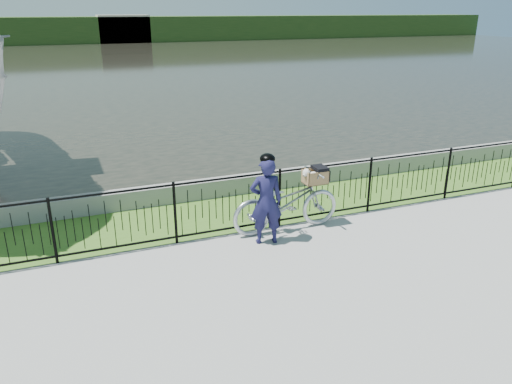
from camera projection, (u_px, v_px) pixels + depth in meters
name	position (u px, v px, depth m)	size (l,w,h in m)	color
ground	(263.00, 274.00, 7.85)	(120.00, 120.00, 0.00)	gray
grass_strip	(214.00, 214.00, 10.12)	(60.00, 2.00, 0.01)	#426C21
water	(91.00, 65.00, 36.60)	(120.00, 120.00, 0.00)	black
quay_wall	(200.00, 190.00, 10.92)	(60.00, 0.30, 0.40)	gray
fence	(229.00, 205.00, 9.05)	(14.00, 0.06, 1.15)	black
far_treeline	(71.00, 30.00, 59.60)	(120.00, 6.00, 3.00)	#2A461A
far_building_right	(124.00, 29.00, 60.35)	(6.00, 3.00, 3.20)	#B2A88F
bicycle_rig	(287.00, 202.00, 9.25)	(2.11, 0.73, 1.19)	#B6BCC3
cyclist	(266.00, 200.00, 8.66)	(0.63, 0.48, 1.64)	#18173F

